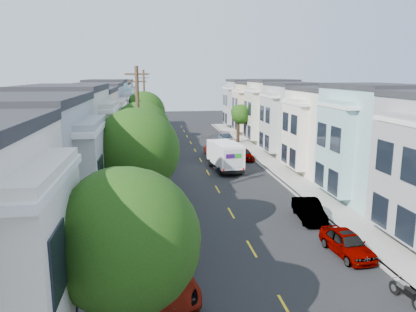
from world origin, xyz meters
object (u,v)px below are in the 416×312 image
Objects in this scene: tree_far_r at (240,115)px; parked_right_b at (309,210)px; tree_b at (135,151)px; tree_e at (145,109)px; tree_c at (140,131)px; parked_left_d at (158,165)px; tree_d at (143,113)px; tree_a at (124,242)px; parked_right_a at (347,243)px; utility_pole_near at (139,138)px; utility_pole_far at (145,108)px; motorcycle at (406,293)px; parked_left_c at (161,210)px; parked_right_d at (226,138)px; parked_left_b at (166,278)px; lead_sedan at (216,151)px; parked_right_c at (244,154)px; fedex_truck at (225,155)px.

parked_right_b is at bearing -93.70° from tree_far_r.
tree_e is (0.00, 37.84, -0.95)m from tree_b.
tree_c is 1.73× the size of parked_left_d.
tree_d is 16.39m from tree_far_r.
tree_a reaches higher than parked_right_a.
parked_right_a is (11.20, -26.57, -4.71)m from tree_d.
parked_right_b reaches higher than parked_right_a.
tree_far_r is (13.19, -4.32, -0.54)m from tree_e.
utility_pole_far is at bearing 90.00° from utility_pole_near.
parked_right_b is (11.20, 12.46, -3.78)m from tree_a.
tree_c reaches higher than motorcycle.
tree_e is (0.00, 13.95, -0.84)m from tree_d.
tree_d is 7.84m from parked_left_d.
parked_left_c is (1.40, -19.50, -4.77)m from tree_d.
tree_far_r is at bearing 0.99° from parked_right_d.
parked_right_d is (9.80, 29.14, 0.09)m from parked_left_c.
lead_sedan is at bearing 71.59° from parked_left_b.
parked_right_b reaches higher than parked_right_c.
utility_pole_far is (0.00, 26.00, 0.00)m from utility_pole_near.
utility_pole_near is 18.85m from motorcycle.
tree_c is at bearing -90.01° from utility_pole_far.
motorcycle is at bearing -63.19° from parked_left_d.
utility_pole_near is at bearing -116.23° from tree_far_r.
parked_right_b is at bearing -12.20° from parked_left_c.
tree_a is at bearing -90.01° from utility_pole_near.
tree_d is 1.46× the size of parked_left_b.
lead_sedan is 31.86m from motorcycle.
tree_c is at bearing 125.99° from parked_right_a.
tree_b is 1.95× the size of parked_right_c.
fedex_truck is 1.50× the size of parked_right_c.
parked_right_d is 40.92m from motorcycle.
motorcycle is at bearing -82.39° from lead_sedan.
fedex_truck is 1.14× the size of parked_left_b.
utility_pole_near reaches higher than parked_left_b.
utility_pole_near is at bearing -111.30° from parked_right_d.
parked_left_d is at bearing -160.29° from parked_right_c.
tree_far_r is 0.55× the size of utility_pole_far.
utility_pole_near is 15.31m from parked_right_a.
tree_c is at bearing 115.51° from motorcycle.
fedex_truck is at bearing -89.17° from lead_sedan.
tree_a is 27.76m from parked_left_d.
parked_left_d is 1.08× the size of parked_right_c.
parked_left_b is (1.40, -43.08, -3.81)m from tree_e.
parked_right_c is at bearing 95.63° from parked_right_b.
utility_pole_far is 2.02× the size of lead_sedan.
utility_pole_far reaches higher than tree_c.
tree_a is 28.62m from fedex_truck.
parked_right_a reaches higher than motorcycle.
parked_left_b is (-6.86, -29.55, 0.05)m from lead_sedan.
parked_left_c is at bearing -122.97° from fedex_truck.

